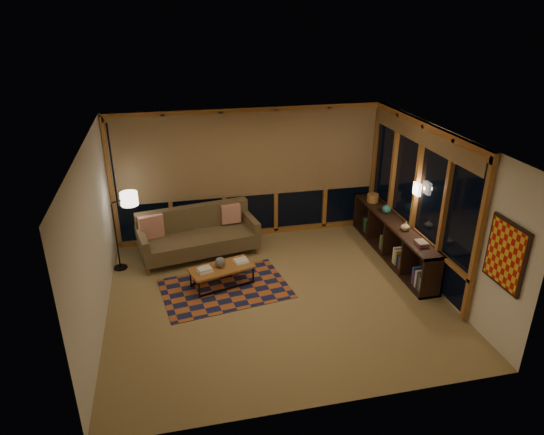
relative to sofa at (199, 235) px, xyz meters
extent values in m
cube|color=#A0854F|center=(1.14, -1.72, -0.45)|extent=(5.50, 5.00, 0.01)
cube|color=silver|center=(1.14, -1.72, 2.25)|extent=(5.50, 5.00, 0.01)
cube|color=silver|center=(1.14, 0.78, 0.90)|extent=(5.50, 0.01, 2.70)
cube|color=silver|center=(1.14, -4.22, 0.90)|extent=(5.50, 0.01, 2.70)
cube|color=silver|center=(-1.61, -1.72, 0.90)|extent=(0.01, 5.00, 2.70)
cube|color=silver|center=(3.89, -1.72, 0.90)|extent=(0.01, 5.00, 2.70)
cube|color=#A85527|center=(0.33, -1.31, -0.45)|extent=(2.31, 1.72, 0.01)
sphere|color=#28282B|center=(0.28, -1.16, 0.00)|extent=(0.19, 0.19, 0.18)
cylinder|color=#A57042|center=(3.61, 0.16, 0.39)|extent=(0.25, 0.25, 0.17)
sphere|color=#246C65|center=(3.63, -0.46, 0.39)|extent=(0.21, 0.21, 0.17)
imported|color=tan|center=(3.63, -1.26, 0.39)|extent=(0.18, 0.18, 0.17)
camera|label=1|loc=(-0.42, -8.47, 4.07)|focal=32.00mm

